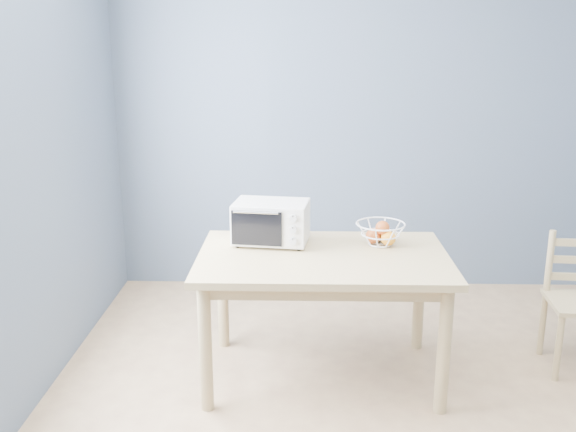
{
  "coord_description": "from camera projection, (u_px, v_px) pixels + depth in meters",
  "views": [
    {
      "loc": [
        -0.57,
        -2.64,
        1.91
      ],
      "look_at": [
        -0.65,
        0.92,
        0.93
      ],
      "focal_mm": 40.0,
      "sensor_mm": 36.0,
      "label": 1
    }
  ],
  "objects": [
    {
      "name": "toaster_oven",
      "position": [
        268.0,
        221.0,
        3.75
      ],
      "size": [
        0.46,
        0.35,
        0.25
      ],
      "rotation": [
        0.0,
        0.0,
        -0.13
      ],
      "color": "white",
      "rests_on": "dining_table"
    },
    {
      "name": "room",
      "position": [
        438.0,
        190.0,
        2.69
      ],
      "size": [
        4.01,
        4.51,
        2.61
      ],
      "color": "tan",
      "rests_on": "ground"
    },
    {
      "name": "fruit_basket",
      "position": [
        381.0,
        233.0,
        3.74
      ],
      "size": [
        0.36,
        0.36,
        0.15
      ],
      "rotation": [
        0.0,
        0.0,
        -0.32
      ],
      "color": "white",
      "rests_on": "dining_table"
    },
    {
      "name": "dining_table",
      "position": [
        323.0,
        272.0,
        3.61
      ],
      "size": [
        1.4,
        0.9,
        0.75
      ],
      "color": "tan",
      "rests_on": "ground"
    }
  ]
}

